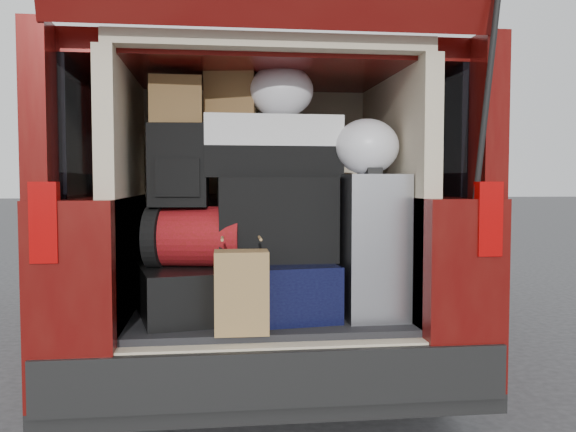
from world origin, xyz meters
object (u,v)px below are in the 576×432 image
Objects in this scene: navy_hardshell at (276,288)px; backpack at (179,165)px; silver_roller at (369,245)px; twotone_duffel at (271,148)px; black_hardshell at (187,291)px; black_soft_case at (276,219)px; kraft_bag at (241,292)px; red_duffel at (196,236)px.

navy_hardshell is 1.54× the size of backpack.
twotone_duffel is at bearing 161.68° from silver_roller.
black_hardshell is at bearing 174.18° from silver_roller.
twotone_duffel reaches higher than black_soft_case.
navy_hardshell is 1.07× the size of black_soft_case.
backpack is at bearing -176.79° from black_soft_case.
silver_roller is at bearing -19.57° from twotone_duffel.
black_hardshell is 0.87m from silver_roller.
red_duffel reaches higher than kraft_bag.
silver_roller is 1.21× the size of black_soft_case.
navy_hardshell is at bearing -97.96° from black_soft_case.
silver_roller is at bearing -12.16° from black_soft_case.
backpack reaches higher than red_duffel.
backpack is (-0.45, -0.03, 0.25)m from black_soft_case.
red_duffel is at bearing 173.48° from silver_roller.
backpack is (-0.03, -0.02, 0.58)m from black_hardshell.
silver_roller reaches higher than red_duffel.
navy_hardshell is 0.32m from black_soft_case.
kraft_bag is at bearing -113.29° from twotone_duffel.
black_hardshell is 0.42m from kraft_bag.
silver_roller is at bearing 5.14° from red_duffel.
red_duffel is 0.38m from black_soft_case.
navy_hardshell is at bearing 171.22° from silver_roller.
navy_hardshell is 1.36× the size of red_duffel.
kraft_bag is at bearing -125.21° from navy_hardshell.
backpack is at bearing -171.19° from twotone_duffel.
kraft_bag is 0.45m from red_duffel.
black_soft_case is (0.18, 0.36, 0.28)m from kraft_bag.
backpack reaches higher than black_hardshell.
silver_roller is 1.75× the size of backpack.
kraft_bag reaches higher than black_hardshell.
black_soft_case reaches higher than kraft_bag.
twotone_duffel is (0.39, 0.07, 0.67)m from black_hardshell.
backpack is at bearing -152.70° from red_duffel.
black_soft_case is (0.41, 0.01, 0.33)m from black_hardshell.
black_hardshell is at bearing -178.60° from black_soft_case.
backpack is 0.44m from twotone_duffel.
black_soft_case is at bearing -9.69° from black_hardshell.
black_soft_case is at bearing 75.29° from navy_hardshell.
kraft_bag is 0.75m from twotone_duffel.
red_duffel is at bearing -179.35° from black_soft_case.
black_hardshell is 0.91× the size of twotone_duffel.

